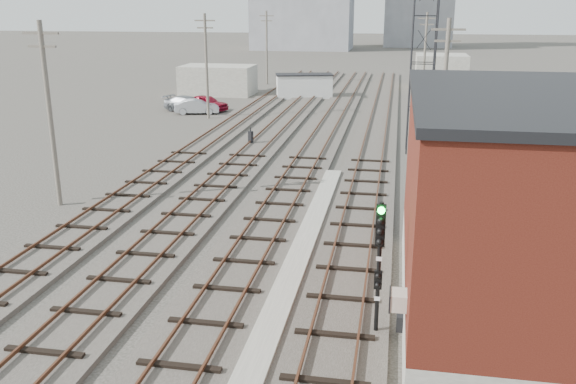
% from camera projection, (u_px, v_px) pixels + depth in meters
% --- Properties ---
extents(ground, '(320.00, 320.00, 0.00)m').
position_uv_depth(ground, '(360.00, 98.00, 66.26)').
color(ground, '#282621').
rests_on(ground, ground).
extents(track_right, '(3.20, 90.00, 0.39)m').
position_uv_depth(track_right, '(375.00, 137.00, 46.04)').
color(track_right, '#332D28').
rests_on(track_right, ground).
extents(track_mid_right, '(3.20, 90.00, 0.39)m').
position_uv_depth(track_mid_right, '(323.00, 135.00, 46.72)').
color(track_mid_right, '#332D28').
rests_on(track_mid_right, ground).
extents(track_mid_left, '(3.20, 90.00, 0.39)m').
position_uv_depth(track_mid_left, '(272.00, 133.00, 47.39)').
color(track_mid_left, '#332D28').
rests_on(track_mid_left, ground).
extents(track_left, '(3.20, 90.00, 0.39)m').
position_uv_depth(track_left, '(222.00, 131.00, 48.07)').
color(track_left, '#332D28').
rests_on(track_left, ground).
extents(platform_curb, '(0.90, 28.00, 0.26)m').
position_uv_depth(platform_curb, '(294.00, 270.00, 22.85)').
color(platform_curb, gray).
rests_on(platform_curb, ground).
extents(brick_building, '(6.54, 12.20, 7.22)m').
position_uv_depth(brick_building, '(507.00, 209.00, 18.76)').
color(brick_building, gray).
rests_on(brick_building, ground).
extents(lattice_tower, '(1.60, 1.60, 15.00)m').
position_uv_depth(lattice_tower, '(424.00, 40.00, 39.60)').
color(lattice_tower, black).
rests_on(lattice_tower, ground).
extents(utility_pole_left_a, '(1.80, 0.24, 9.00)m').
position_uv_depth(utility_pole_left_a, '(49.00, 110.00, 29.32)').
color(utility_pole_left_a, '#595147').
rests_on(utility_pole_left_a, ground).
extents(utility_pole_left_b, '(1.80, 0.24, 9.00)m').
position_uv_depth(utility_pole_left_b, '(206.00, 64.00, 52.85)').
color(utility_pole_left_b, '#595147').
rests_on(utility_pole_left_b, ground).
extents(utility_pole_left_c, '(1.80, 0.24, 9.00)m').
position_uv_depth(utility_pole_left_c, '(267.00, 46.00, 76.37)').
color(utility_pole_left_c, '#595147').
rests_on(utility_pole_left_c, ground).
extents(utility_pole_right_a, '(1.80, 0.24, 9.00)m').
position_uv_depth(utility_pole_right_a, '(444.00, 97.00, 33.64)').
color(utility_pole_right_a, '#595147').
rests_on(utility_pole_right_a, ground).
extents(utility_pole_right_b, '(1.80, 0.24, 9.00)m').
position_uv_depth(utility_pole_right_b, '(425.00, 55.00, 61.87)').
color(utility_pole_right_b, '#595147').
rests_on(utility_pole_right_b, ground).
extents(shed_left, '(8.00, 5.00, 3.20)m').
position_uv_depth(shed_left, '(218.00, 80.00, 68.49)').
color(shed_left, gray).
rests_on(shed_left, ground).
extents(shed_right, '(6.00, 6.00, 4.00)m').
position_uv_depth(shed_right, '(441.00, 71.00, 73.56)').
color(shed_right, gray).
rests_on(shed_right, ground).
extents(signal_mast, '(0.40, 0.42, 4.28)m').
position_uv_depth(signal_mast, '(379.00, 259.00, 17.78)').
color(signal_mast, gray).
rests_on(signal_mast, ground).
extents(switch_stand, '(0.37, 0.37, 1.23)m').
position_uv_depth(switch_stand, '(251.00, 137.00, 43.60)').
color(switch_stand, black).
rests_on(switch_stand, ground).
extents(site_trailer, '(6.56, 4.07, 2.57)m').
position_uv_depth(site_trailer, '(304.00, 86.00, 65.96)').
color(site_trailer, silver).
rests_on(site_trailer, ground).
extents(car_red, '(4.72, 3.09, 1.49)m').
position_uv_depth(car_red, '(206.00, 103.00, 57.98)').
color(car_red, maroon).
rests_on(car_red, ground).
extents(car_silver, '(4.31, 2.36, 1.35)m').
position_uv_depth(car_silver, '(197.00, 107.00, 56.26)').
color(car_silver, '#A4A7AC').
rests_on(car_silver, ground).
extents(car_grey, '(5.31, 3.48, 1.43)m').
position_uv_depth(car_grey, '(188.00, 104.00, 57.53)').
color(car_grey, gray).
rests_on(car_grey, ground).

